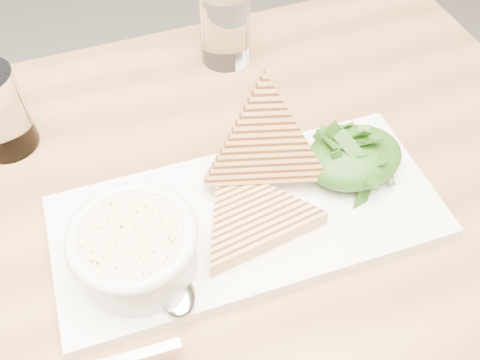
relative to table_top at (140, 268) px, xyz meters
name	(u,v)px	position (x,y,z in m)	size (l,w,h in m)	color
table_top	(140,268)	(0.00, 0.00, 0.00)	(1.10, 0.74, 0.04)	#A16E3F
table_leg_br	(338,154)	(0.50, 0.32, -0.38)	(0.06, 0.06, 0.71)	#A16E3F
platter	(248,218)	(0.12, -0.01, 0.03)	(0.41, 0.18, 0.02)	white
soup_bowl	(137,253)	(0.00, -0.02, 0.06)	(0.11, 0.11, 0.05)	white
soup	(132,237)	(0.00, -0.02, 0.09)	(0.10, 0.10, 0.01)	beige
bowl_rim	(132,235)	(0.00, -0.02, 0.09)	(0.12, 0.12, 0.01)	white
sandwich_flat	(252,216)	(0.12, -0.02, 0.05)	(0.16, 0.16, 0.02)	tan
sandwich_lean	(266,146)	(0.16, 0.03, 0.09)	(0.16, 0.16, 0.09)	tan
salad_base	(354,157)	(0.25, 0.00, 0.06)	(0.11, 0.09, 0.04)	#183B0E
arugula_pile	(355,154)	(0.25, 0.00, 0.06)	(0.11, 0.10, 0.05)	#2C5D19
spoon_bowl	(177,295)	(0.02, -0.07, 0.04)	(0.03, 0.05, 0.01)	silver
glass_far	(225,26)	(0.22, 0.26, 0.07)	(0.07, 0.07, 0.10)	white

